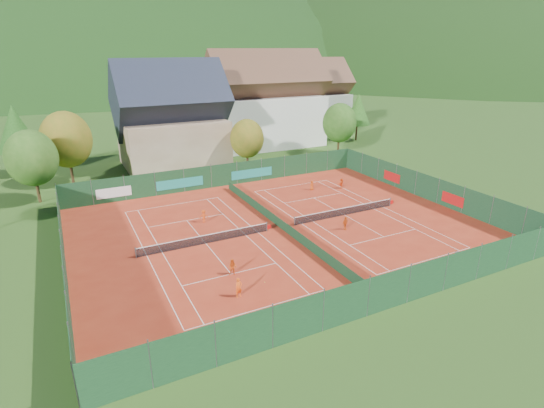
{
  "coord_description": "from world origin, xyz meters",
  "views": [
    {
      "loc": [
        -18.81,
        -35.06,
        17.38
      ],
      "look_at": [
        0.0,
        2.0,
        2.0
      ],
      "focal_mm": 28.0,
      "sensor_mm": 36.0,
      "label": 1
    }
  ],
  "objects": [
    {
      "name": "clay_pad",
      "position": [
        0.0,
        0.0,
        0.01
      ],
      "size": [
        40.0,
        32.0,
        0.01
      ],
      "primitive_type": "cube",
      "color": "#A62D18",
      "rests_on": "ground"
    },
    {
      "name": "hotel_block_b",
      "position": [
        30.0,
        44.0,
        6.62
      ],
      "size": [
        17.28,
        10.0,
        15.5
      ],
      "color": "silver",
      "rests_on": "ground"
    },
    {
      "name": "ball_hopper",
      "position": [
        10.5,
        -12.95,
        0.56
      ],
      "size": [
        0.34,
        0.34,
        0.8
      ],
      "color": "slate",
      "rests_on": "ground"
    },
    {
      "name": "hotel_block_a",
      "position": [
        16.0,
        36.0,
        7.38
      ],
      "size": [
        21.6,
        11.0,
        17.25
      ],
      "color": "silver",
      "rests_on": "ground"
    },
    {
      "name": "court_markings_right",
      "position": [
        8.0,
        0.0,
        0.01
      ],
      "size": [
        11.03,
        23.83,
        0.0
      ],
      "color": "white",
      "rests_on": "ground"
    },
    {
      "name": "mountain_backdrop",
      "position": [
        28.54,
        233.48,
        -39.64
      ],
      "size": [
        820.0,
        530.0,
        242.0
      ],
      "color": "black",
      "rests_on": "ground"
    },
    {
      "name": "fence_west",
      "position": [
        -20.0,
        0.0,
        1.5
      ],
      "size": [
        0.04,
        32.0,
        3.0
      ],
      "color": "#153A20",
      "rests_on": "ground"
    },
    {
      "name": "player_right_far_b",
      "position": [
        13.24,
        8.02,
        0.67
      ],
      "size": [
        1.3,
        0.88,
        1.34
      ],
      "primitive_type": "imported",
      "rotation": [
        0.0,
        0.0,
        3.57
      ],
      "color": "#EE4B15",
      "rests_on": "ground"
    },
    {
      "name": "player_right_near",
      "position": [
        5.66,
        -3.22,
        0.71
      ],
      "size": [
        0.89,
        0.57,
        1.41
      ],
      "primitive_type": "imported",
      "rotation": [
        0.0,
        0.0,
        0.29
      ],
      "color": "#D84F13",
      "rests_on": "ground"
    },
    {
      "name": "player_left_near",
      "position": [
        -8.73,
        -9.78,
        0.78
      ],
      "size": [
        0.63,
        0.48,
        1.57
      ],
      "primitive_type": "imported",
      "rotation": [
        0.0,
        0.0,
        0.2
      ],
      "color": "#F95A16",
      "rests_on": "ground"
    },
    {
      "name": "tree_west_front",
      "position": [
        -22.0,
        20.0,
        5.39
      ],
      "size": [
        5.72,
        5.72,
        8.69
      ],
      "color": "#4A351A",
      "rests_on": "ground"
    },
    {
      "name": "tree_west_back",
      "position": [
        -24.0,
        34.0,
        6.74
      ],
      "size": [
        5.6,
        5.6,
        10.0
      ],
      "color": "#483019",
      "rests_on": "ground"
    },
    {
      "name": "tree_east_front",
      "position": [
        24.0,
        24.0,
        5.39
      ],
      "size": [
        5.72,
        5.72,
        8.69
      ],
      "color": "#412E17",
      "rests_on": "ground"
    },
    {
      "name": "tree_center",
      "position": [
        6.0,
        22.0,
        4.72
      ],
      "size": [
        5.01,
        5.01,
        7.6
      ],
      "color": "#422717",
      "rests_on": "ground"
    },
    {
      "name": "tennis_net_right",
      "position": [
        8.15,
        0.0,
        0.51
      ],
      "size": [
        13.3,
        0.1,
        1.02
      ],
      "color": "#59595B",
      "rests_on": "ground"
    },
    {
      "name": "loose_ball_0",
      "position": [
        -6.14,
        -8.83,
        0.03
      ],
      "size": [
        0.07,
        0.07,
        0.07
      ],
      "primitive_type": "sphere",
      "color": "#CCD833",
      "rests_on": "ground"
    },
    {
      "name": "fence_south",
      "position": [
        0.0,
        -16.0,
        1.5
      ],
      "size": [
        40.0,
        0.04,
        3.0
      ],
      "color": "#163D1F",
      "rests_on": "ground"
    },
    {
      "name": "fence_north",
      "position": [
        -0.46,
        15.99,
        1.47
      ],
      "size": [
        40.0,
        0.1,
        3.0
      ],
      "color": "#14391D",
      "rests_on": "ground"
    },
    {
      "name": "player_left_mid",
      "position": [
        -7.91,
        -6.56,
        0.7
      ],
      "size": [
        0.86,
        0.81,
        1.4
      ],
      "primitive_type": "imported",
      "rotation": [
        0.0,
        0.0,
        -0.57
      ],
      "color": "#D84E13",
      "rests_on": "ground"
    },
    {
      "name": "ground",
      "position": [
        0.0,
        0.0,
        -0.02
      ],
      "size": [
        600.0,
        600.0,
        0.0
      ],
      "primitive_type": "plane",
      "color": "#264917",
      "rests_on": "ground"
    },
    {
      "name": "tree_west_mid",
      "position": [
        -18.0,
        26.0,
        6.07
      ],
      "size": [
        6.44,
        6.44,
        9.78
      ],
      "color": "#412C17",
      "rests_on": "ground"
    },
    {
      "name": "court_markings_left",
      "position": [
        -8.0,
        0.0,
        0.01
      ],
      "size": [
        11.03,
        23.83,
        0.0
      ],
      "color": "white",
      "rests_on": "ground"
    },
    {
      "name": "tree_east_mid",
      "position": [
        34.0,
        32.0,
        6.06
      ],
      "size": [
        5.04,
        5.04,
        9.0
      ],
      "color": "#4C2C1B",
      "rests_on": "ground"
    },
    {
      "name": "court_divider",
      "position": [
        0.0,
        0.0,
        0.5
      ],
      "size": [
        0.03,
        28.8,
        1.0
      ],
      "color": "#12331C",
      "rests_on": "ground"
    },
    {
      "name": "fence_east",
      "position": [
        20.0,
        0.05,
        1.48
      ],
      "size": [
        0.09,
        32.0,
        3.0
      ],
      "color": "#153B21",
      "rests_on": "ground"
    },
    {
      "name": "chalet",
      "position": [
        -3.0,
        30.0,
        6.62
      ],
      "size": [
        16.2,
        12.0,
        16.0
      ],
      "color": "tan",
      "rests_on": "ground"
    },
    {
      "name": "player_left_far",
      "position": [
        -6.5,
        5.11,
        0.7
      ],
      "size": [
        0.99,
        0.68,
        1.4
      ],
      "primitive_type": "imported",
      "rotation": [
        0.0,
        0.0,
        2.95
      ],
      "color": "#D74613",
      "rests_on": "ground"
    },
    {
      "name": "player_right_far_a",
      "position": [
        9.41,
        9.15,
        0.63
      ],
      "size": [
        0.69,
        0.52,
        1.27
      ],
      "primitive_type": "imported",
      "rotation": [
        0.0,
        0.0,
        3.35
      ],
      "color": "#CC4512",
      "rests_on": "ground"
    },
    {
      "name": "tennis_net_left",
      "position": [
        -7.85,
        0.0,
        0.51
      ],
      "size": [
        13.3,
        0.1,
        1.02
      ],
      "color": "#59595B",
      "rests_on": "ground"
    },
    {
      "name": "loose_ball_2",
      "position": [
        -0.61,
        4.43,
        0.03
      ],
      "size": [
        0.07,
        0.07,
        0.07
      ],
      "primitive_type": "sphere",
      "color": "#CCD833",
      "rests_on": "ground"
    },
    {
      "name": "tree_east_back",
      "position": [
        26.0,
        40.0,
        6.74
      ],
      "size": [
        7.15,
        7.15,
        10.86
      ],
      "color": "#473219",
      "rests_on": "ground"
    },
    {
      "name": "loose_ball_1",
      "position": [
        4.13,
        -12.99,
        0.03
      ],
      "size": [
        0.07,
        0.07,
        0.07
      ],
      "primitive_type": "sphere",
      "color": "#CCD833",
      "rests_on": "ground"
    }
  ]
}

